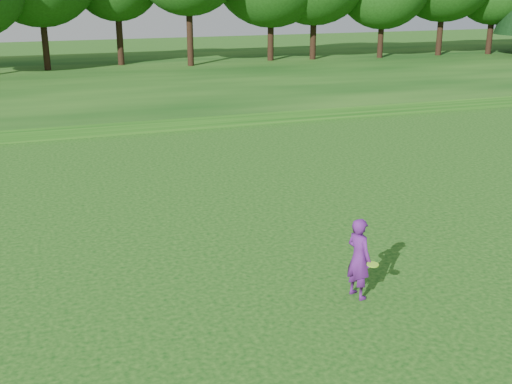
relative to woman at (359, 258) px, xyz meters
name	(u,v)px	position (x,y,z in m)	size (l,w,h in m)	color
ground	(311,345)	(-1.78, -1.53, -0.92)	(140.00, 140.00, 0.00)	#0B3D0E
berm	(107,81)	(-1.78, 32.47, -0.62)	(130.00, 30.00, 0.60)	#0B3D0E
walking_path	(141,129)	(-1.78, 18.47, -0.90)	(130.00, 1.60, 0.04)	gray
woman	(359,258)	(0.00, 0.00, 0.00)	(0.60, 0.89, 1.84)	#5B1A77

